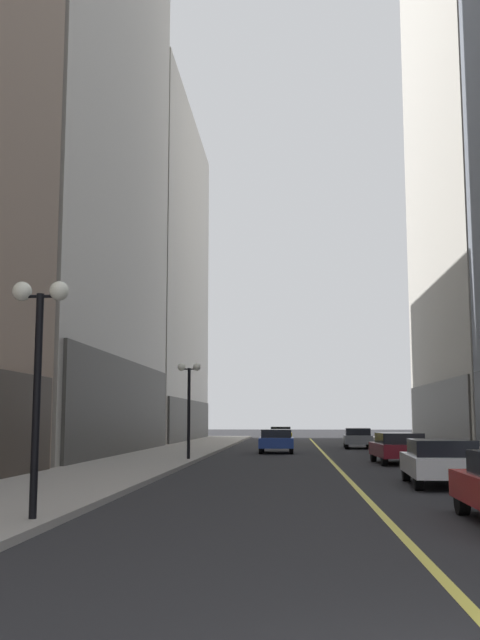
# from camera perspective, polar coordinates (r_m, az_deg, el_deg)

# --- Properties ---
(ground_plane) EXTENTS (200.00, 200.00, 0.00)m
(ground_plane) POSITION_cam_1_polar(r_m,az_deg,el_deg) (40.00, 6.58, -10.24)
(ground_plane) COLOR #262628
(sidewalk_left) EXTENTS (4.50, 78.00, 0.15)m
(sidewalk_left) POSITION_cam_1_polar(r_m,az_deg,el_deg) (40.47, -5.36, -10.12)
(sidewalk_left) COLOR #9E9991
(sidewalk_left) RESTS_ON ground
(lane_centre_stripe) EXTENTS (0.16, 70.00, 0.01)m
(lane_centre_stripe) POSITION_cam_1_polar(r_m,az_deg,el_deg) (40.00, 6.58, -10.23)
(lane_centre_stripe) COLOR #E5D64C
(lane_centre_stripe) RESTS_ON ground
(building_left_far) EXTENTS (15.54, 26.00, 29.37)m
(building_left_far) POSITION_cam_1_polar(r_m,az_deg,el_deg) (68.14, -10.08, 3.33)
(building_left_far) COLOR #A8A399
(building_left_far) RESTS_ON ground
(car_white) EXTENTS (2.11, 4.63, 1.32)m
(car_white) POSITION_cam_1_polar(r_m,az_deg,el_deg) (22.69, 15.04, -10.29)
(car_white) COLOR silver
(car_white) RESTS_ON ground
(car_maroon) EXTENTS (2.06, 4.75, 1.32)m
(car_maroon) POSITION_cam_1_polar(r_m,az_deg,el_deg) (33.32, 11.97, -9.43)
(car_maroon) COLOR maroon
(car_maroon) RESTS_ON ground
(car_blue) EXTENTS (1.95, 4.16, 1.32)m
(car_blue) POSITION_cam_1_polar(r_m,az_deg,el_deg) (43.18, 2.79, -9.12)
(car_blue) COLOR navy
(car_blue) RESTS_ON ground
(car_grey) EXTENTS (1.95, 4.62, 1.32)m
(car_grey) POSITION_cam_1_polar(r_m,az_deg,el_deg) (50.33, 8.94, -8.82)
(car_grey) COLOR slate
(car_grey) RESTS_ON ground
(car_yellow) EXTENTS (1.76, 4.41, 1.32)m
(car_yellow) POSITION_cam_1_polar(r_m,az_deg,el_deg) (58.83, 3.12, -8.70)
(car_yellow) COLOR yellow
(car_yellow) RESTS_ON ground
(street_lamp_left_near) EXTENTS (1.06, 0.36, 4.43)m
(street_lamp_left_near) POSITION_cam_1_polar(r_m,az_deg,el_deg) (14.17, -15.09, -1.82)
(street_lamp_left_near) COLOR black
(street_lamp_left_near) RESTS_ON ground
(street_lamp_left_far) EXTENTS (1.06, 0.36, 4.43)m
(street_lamp_left_far) POSITION_cam_1_polar(r_m,az_deg,el_deg) (33.96, -3.90, -5.26)
(street_lamp_left_far) COLOR black
(street_lamp_left_far) RESTS_ON ground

